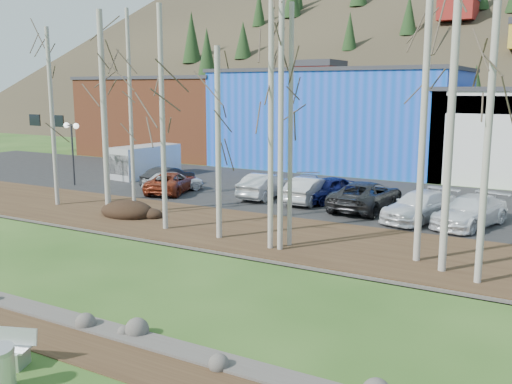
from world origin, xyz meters
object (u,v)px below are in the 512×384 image
Objects in this scene: car_6 at (366,196)px; car_7 at (470,211)px; street_lamp at (72,136)px; car_0 at (173,181)px; car_9 at (420,206)px; van_grey at (143,161)px; litter_bin at (3,370)px; car_2 at (172,183)px; car_5 at (310,190)px; car_1 at (168,177)px; car_4 at (327,189)px; car_3 at (308,186)px; car_8 at (265,186)px.

car_7 is (5.60, -1.17, -0.06)m from car_6.
street_lamp is 8.01m from car_0.
car_0 is 0.70× the size of car_6.
van_grey reaches higher than car_9.
litter_bin is 21.27m from car_9.
car_9 is at bearing 164.32° from car_2.
car_2 is 9.05m from car_5.
car_1 is 0.82× the size of car_9.
street_lamp is at bearing -153.01° from car_4.
car_3 is at bearing -179.80° from car_7.
car_3 is 1.04× the size of car_4.
car_5 reaches higher than car_9.
litter_bin is at bearing -106.15° from car_3.
van_grey is at bearing -170.76° from car_4.
car_6 reaches higher than car_5.
car_6 reaches higher than car_9.
van_grey is (-15.64, 1.97, 0.43)m from car_4.
car_3 reaches higher than litter_bin.
car_0 reaches higher than car_2.
car_0 is 0.49m from car_2.
car_8 is (6.00, 1.45, 0.09)m from car_2.
car_4 is at bearing -177.86° from car_7.
car_2 is 1.10× the size of car_4.
car_4 is 8.63m from car_7.
van_grey reaches higher than car_7.
car_1 is at bearing -1.36° from car_8.
car_2 is at bearing -150.66° from car_4.
car_5 is 0.91× the size of car_9.
car_7 is (9.95, -3.02, 0.09)m from car_3.
car_7 is 2.42m from car_9.
car_8 is 12.26m from van_grey.
litter_bin is 24.13m from car_3.
car_8 is at bearing 0.08° from car_5.
car_0 is at bearing -164.48° from car_9.
car_5 reaches higher than car_2.
street_lamp is 23.43m from car_9.
car_8 is at bearing -151.69° from car_4.
car_4 reaches higher than car_2.
car_7 is (18.27, -0.43, 0.05)m from car_0.
litter_bin is 0.17× the size of car_6.
car_6 is at bearing 176.90° from car_9.
van_grey is (1.70, 5.21, -2.19)m from street_lamp.
car_5 reaches higher than litter_bin.
car_1 is at bearing -160.60° from car_4.
car_7 is at bearing 15.09° from street_lamp.
litter_bin is at bearing -90.28° from car_7.
car_1 is 0.74× the size of van_grey.
car_3 is 8.12m from car_9.
street_lamp is at bearing 133.97° from litter_bin.
car_4 is 0.75× the size of car_6.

